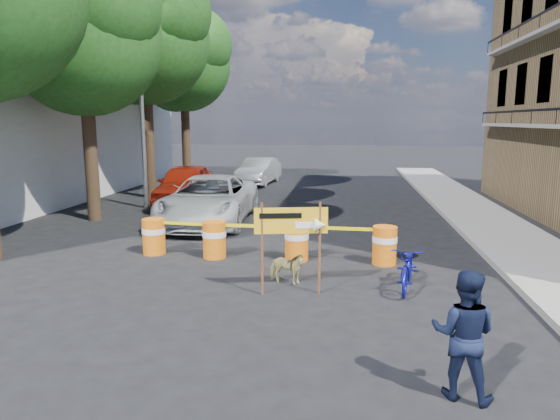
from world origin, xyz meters
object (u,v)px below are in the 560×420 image
(barrel_far_right, at_px, (385,244))
(bicycle, at_px, (409,247))
(barrel_mid_right, at_px, (297,241))
(barrel_far_left, at_px, (154,236))
(suv_white, at_px, (209,200))
(dog, at_px, (286,268))
(pedestrian, at_px, (464,334))
(sedan_red, at_px, (186,185))
(sedan_silver, at_px, (259,171))
(detour_sign, at_px, (300,228))
(barrel_mid_left, at_px, (214,239))

(barrel_far_right, xyz_separation_m, bicycle, (0.35, -1.71, 0.39))
(barrel_mid_right, height_order, bicycle, bicycle)
(barrel_far_left, distance_m, suv_white, 3.97)
(barrel_far_right, bearing_deg, dog, -140.88)
(barrel_far_left, relative_size, pedestrian, 0.56)
(barrel_far_right, distance_m, dog, 2.72)
(dog, distance_m, sedan_red, 10.45)
(dog, xyz_separation_m, sedan_red, (-5.11, 9.10, 0.48))
(bicycle, height_order, sedan_silver, bicycle)
(sedan_red, bearing_deg, detour_sign, -67.29)
(barrel_mid_left, height_order, pedestrian, pedestrian)
(barrel_mid_left, relative_size, sedan_red, 0.19)
(barrel_far_left, relative_size, barrel_far_right, 1.00)
(barrel_far_right, xyz_separation_m, detour_sign, (-1.77, -2.31, 0.85))
(sedan_silver, bearing_deg, barrel_mid_left, -78.55)
(barrel_far_left, distance_m, sedan_red, 7.39)
(barrel_far_right, xyz_separation_m, sedan_red, (-7.22, 7.39, 0.34))
(detour_sign, bearing_deg, barrel_far_right, 41.15)
(barrel_far_left, height_order, dog, barrel_far_left)
(suv_white, bearing_deg, barrel_mid_right, -53.16)
(barrel_mid_right, height_order, sedan_red, sedan_red)
(barrel_far_left, distance_m, barrel_far_right, 5.70)
(detour_sign, bearing_deg, bicycle, 4.32)
(pedestrian, bearing_deg, suv_white, -41.14)
(pedestrian, height_order, sedan_red, sedan_red)
(pedestrian, bearing_deg, barrel_far_right, -66.88)
(sedan_red, relative_size, sedan_silver, 1.14)
(barrel_mid_left, height_order, sedan_red, sedan_red)
(barrel_far_left, xyz_separation_m, sedan_silver, (0.18, 14.19, 0.22))
(barrel_mid_left, relative_size, bicycle, 0.52)
(barrel_far_right, bearing_deg, detour_sign, -127.46)
(barrel_mid_left, bearing_deg, detour_sign, -45.06)
(barrel_far_left, distance_m, sedan_silver, 14.19)
(barrel_far_left, bearing_deg, suv_white, 85.03)
(barrel_far_right, relative_size, dog, 1.13)
(pedestrian, distance_m, sedan_silver, 20.92)
(barrel_mid_right, distance_m, sedan_red, 8.97)
(barrel_mid_left, height_order, dog, barrel_mid_left)
(barrel_mid_left, height_order, barrel_mid_right, same)
(barrel_far_left, relative_size, bicycle, 0.52)
(barrel_mid_left, bearing_deg, pedestrian, -51.10)
(bicycle, relative_size, dog, 2.17)
(detour_sign, height_order, bicycle, detour_sign)
(detour_sign, relative_size, dog, 2.27)
(barrel_mid_right, bearing_deg, suv_white, 128.91)
(barrel_far_left, height_order, bicycle, bicycle)
(barrel_far_left, xyz_separation_m, barrel_mid_left, (1.60, -0.15, 0.00))
(suv_white, bearing_deg, sedan_silver, 88.82)
(bicycle, bearing_deg, barrel_far_left, 173.99)
(barrel_far_right, distance_m, sedan_silver, 15.38)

